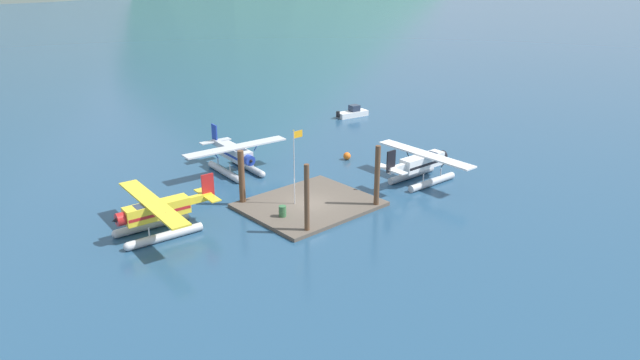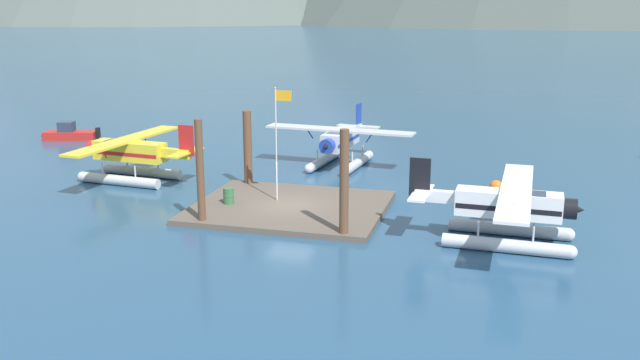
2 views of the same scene
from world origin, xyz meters
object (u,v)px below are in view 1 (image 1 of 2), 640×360
fuel_drum (283,211)px  seaplane_white_stbd_aft (422,165)px  seaplane_silver_bow_centre (235,157)px  seaplane_yellow_port_fwd (157,215)px  mooring_buoy (347,156)px  boat_white_open_east (353,113)px  flagpole (295,158)px

fuel_drum → seaplane_white_stbd_aft: bearing=-7.4°
seaplane_silver_bow_centre → seaplane_white_stbd_aft: bearing=-50.1°
seaplane_silver_bow_centre → seaplane_yellow_port_fwd: 14.06m
seaplane_white_stbd_aft → seaplane_yellow_port_fwd: bearing=165.3°
mooring_buoy → seaplane_silver_bow_centre: (-10.61, 4.42, 1.19)m
mooring_buoy → boat_white_open_east: (13.06, 12.17, 0.10)m
seaplane_silver_bow_centre → flagpole: bearing=-95.8°
seaplane_silver_bow_centre → seaplane_yellow_port_fwd: same height
seaplane_silver_bow_centre → seaplane_yellow_port_fwd: size_ratio=1.00×
mooring_buoy → fuel_drum: bearing=-153.0°
flagpole → fuel_drum: (-2.46, -1.35, -3.47)m
mooring_buoy → seaplane_yellow_port_fwd: size_ratio=0.07×
seaplane_silver_bow_centre → seaplane_white_stbd_aft: same height
flagpole → seaplane_yellow_port_fwd: bearing=165.5°
mooring_buoy → seaplane_yellow_port_fwd: bearing=-172.3°
mooring_buoy → seaplane_white_stbd_aft: bearing=-85.7°
flagpole → boat_white_open_east: (24.71, 18.02, -3.72)m
fuel_drum → mooring_buoy: size_ratio=1.13×
flagpole → seaplane_silver_bow_centre: 10.65m
seaplane_yellow_port_fwd → boat_white_open_east: (35.60, 15.20, -1.09)m
seaplane_yellow_port_fwd → boat_white_open_east: 38.72m
flagpole → fuel_drum: bearing=-151.3°
seaplane_yellow_port_fwd → mooring_buoy: bearing=7.7°
mooring_buoy → seaplane_white_stbd_aft: (0.68, -9.11, 1.19)m
flagpole → fuel_drum: flagpole is taller
seaplane_silver_bow_centre → seaplane_yellow_port_fwd: (-11.93, -7.45, 0.00)m
mooring_buoy → seaplane_white_stbd_aft: size_ratio=0.07×
fuel_drum → boat_white_open_east: boat_white_open_east is taller
flagpole → seaplane_yellow_port_fwd: flagpole is taller
flagpole → seaplane_white_stbd_aft: (12.33, -3.26, -2.63)m
boat_white_open_east → seaplane_white_stbd_aft: bearing=-120.2°
seaplane_white_stbd_aft → seaplane_silver_bow_centre: bearing=129.9°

